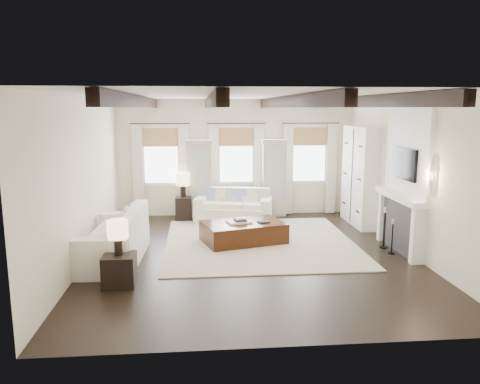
{
  "coord_description": "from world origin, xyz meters",
  "views": [
    {
      "loc": [
        -1.04,
        -9.11,
        2.96
      ],
      "look_at": [
        -0.14,
        0.89,
        1.15
      ],
      "focal_mm": 35.0,
      "sensor_mm": 36.0,
      "label": 1
    }
  ],
  "objects": [
    {
      "name": "sofa_back",
      "position": [
        -0.13,
        3.0,
        0.35
      ],
      "size": [
        2.13,
        1.3,
        0.85
      ],
      "color": "white",
      "rests_on": "ground"
    },
    {
      "name": "sofa_left",
      "position": [
        -2.65,
        -0.11,
        0.4
      ],
      "size": [
        1.16,
        2.37,
        1.0
      ],
      "color": "white",
      "rests_on": "ground"
    },
    {
      "name": "area_rug",
      "position": [
        0.29,
        0.88,
        0.01
      ],
      "size": [
        4.14,
        4.22,
        0.02
      ],
      "primitive_type": "cube",
      "color": "#C0B39A",
      "rests_on": "ground"
    },
    {
      "name": "book_upper",
      "position": [
        -0.13,
        0.9,
        0.55
      ],
      "size": [
        0.26,
        0.22,
        0.03
      ],
      "primitive_type": "cube",
      "rotation": [
        0.0,
        0.0,
        0.28
      ],
      "color": "beige",
      "rests_on": "book_lower"
    },
    {
      "name": "book_lower",
      "position": [
        -0.14,
        0.88,
        0.52
      ],
      "size": [
        0.3,
        0.26,
        0.04
      ],
      "primitive_type": "cube",
      "rotation": [
        0.0,
        0.0,
        0.28
      ],
      "color": "#262628",
      "rests_on": "tray"
    },
    {
      "name": "ground",
      "position": [
        0.0,
        0.0,
        0.0
      ],
      "size": [
        7.5,
        7.5,
        0.0
      ],
      "primitive_type": "plane",
      "color": "black",
      "rests_on": "ground"
    },
    {
      "name": "candlestick_near",
      "position": [
        2.9,
        -0.16,
        0.3
      ],
      "size": [
        0.15,
        0.15,
        0.72
      ],
      "color": "black",
      "rests_on": "ground"
    },
    {
      "name": "candlestick_far",
      "position": [
        2.9,
        0.25,
        0.37
      ],
      "size": [
        0.18,
        0.18,
        0.88
      ],
      "color": "black",
      "rests_on": "ground"
    },
    {
      "name": "book_loose",
      "position": [
        0.38,
        0.88,
        0.47
      ],
      "size": [
        0.28,
        0.24,
        0.03
      ],
      "primitive_type": "cube",
      "rotation": [
        0.0,
        0.0,
        0.28
      ],
      "color": "#262628",
      "rests_on": "ottoman"
    },
    {
      "name": "side_table_front",
      "position": [
        -2.4,
        -1.44,
        0.27
      ],
      "size": [
        0.53,
        0.53,
        0.53
      ],
      "primitive_type": "cube",
      "color": "black",
      "rests_on": "ground"
    },
    {
      "name": "lamp_front",
      "position": [
        -2.4,
        -1.44,
        0.94
      ],
      "size": [
        0.35,
        0.35,
        0.6
      ],
      "color": "black",
      "rests_on": "side_table_front"
    },
    {
      "name": "room_shell",
      "position": [
        0.75,
        0.9,
        1.89
      ],
      "size": [
        6.54,
        7.54,
        3.22
      ],
      "color": "white",
      "rests_on": "ground"
    },
    {
      "name": "tray",
      "position": [
        -0.16,
        0.92,
        0.48
      ],
      "size": [
        0.59,
        0.5,
        0.04
      ],
      "primitive_type": "cube",
      "rotation": [
        0.0,
        0.0,
        0.28
      ],
      "color": "white",
      "rests_on": "ottoman"
    },
    {
      "name": "side_table_back",
      "position": [
        -1.46,
        3.17,
        0.31
      ],
      "size": [
        0.42,
        0.42,
        0.63
      ],
      "primitive_type": "cube",
      "color": "black",
      "rests_on": "ground"
    },
    {
      "name": "ottoman",
      "position": [
        -0.07,
        0.93,
        0.23
      ],
      "size": [
        1.97,
        1.52,
        0.46
      ],
      "primitive_type": "cube",
      "rotation": [
        0.0,
        0.0,
        0.28
      ],
      "color": "black",
      "rests_on": "ground"
    },
    {
      "name": "lamp_back",
      "position": [
        -1.46,
        3.17,
        1.07
      ],
      "size": [
        0.38,
        0.38,
        0.65
      ],
      "color": "black",
      "rests_on": "side_table_back"
    }
  ]
}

